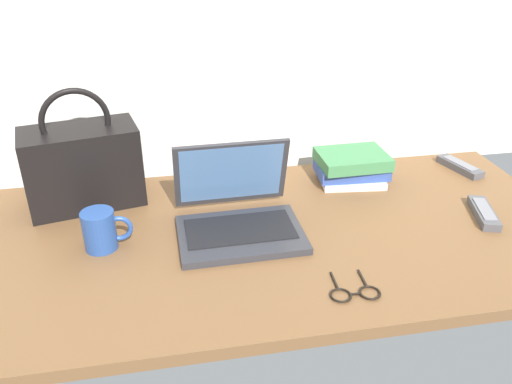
% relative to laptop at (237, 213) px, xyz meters
% --- Properties ---
extents(desk, '(1.60, 0.76, 0.03)m').
position_rel_laptop_xyz_m(desk, '(0.08, -0.04, -0.06)').
color(desk, brown).
rests_on(desk, ground).
extents(laptop, '(0.31, 0.29, 0.21)m').
position_rel_laptop_xyz_m(laptop, '(0.00, 0.00, 0.00)').
color(laptop, '#2D2D33').
rests_on(laptop, desk).
extents(coffee_mug, '(0.12, 0.08, 0.10)m').
position_rel_laptop_xyz_m(coffee_mug, '(-0.33, -0.03, 0.00)').
color(coffee_mug, '#26478C').
rests_on(coffee_mug, desk).
extents(remote_control_near, '(0.09, 0.17, 0.02)m').
position_rel_laptop_xyz_m(remote_control_near, '(0.66, -0.06, -0.03)').
color(remote_control_near, '#4C4C51').
rests_on(remote_control_near, desk).
extents(remote_control_far, '(0.09, 0.17, 0.02)m').
position_rel_laptop_xyz_m(remote_control_far, '(0.75, 0.22, -0.03)').
color(remote_control_far, '#4C4C51').
rests_on(remote_control_far, desk).
extents(eyeglasses, '(0.11, 0.11, 0.01)m').
position_rel_laptop_xyz_m(eyeglasses, '(0.20, -0.31, -0.04)').
color(eyeglasses, black).
rests_on(eyeglasses, desk).
extents(handbag, '(0.33, 0.22, 0.33)m').
position_rel_laptop_xyz_m(handbag, '(-0.39, 0.21, 0.07)').
color(handbag, black).
rests_on(handbag, desk).
extents(book_stack, '(0.21, 0.17, 0.09)m').
position_rel_laptop_xyz_m(book_stack, '(0.38, 0.21, 0.00)').
color(book_stack, silver).
rests_on(book_stack, desk).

